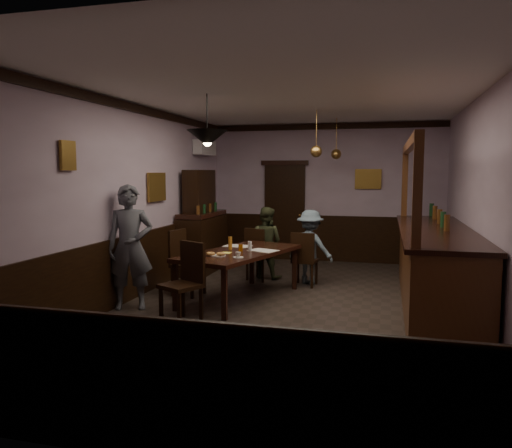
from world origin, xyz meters
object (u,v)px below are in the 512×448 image
(coffee_cup, at_px, (238,255))
(pendant_iron, at_px, (207,138))
(chair_far_left, at_px, (258,252))
(sideboard, at_px, (202,231))
(person_standing, at_px, (130,247))
(chair_far_right, at_px, (304,257))
(person_seated_right, at_px, (310,247))
(soda_can, at_px, (241,248))
(person_seated_left, at_px, (266,243))
(bar_counter, at_px, (435,265))
(chair_side, at_px, (184,259))
(pendant_brass_mid, at_px, (316,152))
(dining_table, at_px, (240,255))
(chair_near, at_px, (186,278))
(pendant_brass_far, at_px, (336,154))

(coffee_cup, distance_m, pendant_iron, 1.66)
(chair_far_left, height_order, sideboard, sideboard)
(chair_far_left, bearing_deg, person_standing, 79.34)
(chair_far_right, relative_size, person_seated_right, 0.72)
(soda_can, height_order, sideboard, sideboard)
(person_seated_left, height_order, bar_counter, bar_counter)
(chair_far_left, height_order, person_standing, person_standing)
(person_standing, bearing_deg, sideboard, 69.02)
(chair_side, height_order, person_seated_right, person_seated_right)
(pendant_brass_mid, bearing_deg, person_standing, -135.66)
(chair_far_right, distance_m, soda_can, 1.44)
(dining_table, relative_size, chair_near, 2.30)
(chair_far_left, bearing_deg, sideboard, -4.94)
(dining_table, bearing_deg, person_seated_right, 57.11)
(chair_far_right, distance_m, chair_near, 2.63)
(chair_far_right, distance_m, pendant_brass_far, 2.50)
(chair_far_right, height_order, person_seated_right, person_seated_right)
(sideboard, bearing_deg, person_standing, -90.22)
(pendant_iron, bearing_deg, chair_near, -104.99)
(dining_table, distance_m, person_standing, 1.65)
(pendant_brass_far, bearing_deg, chair_side, -127.68)
(person_seated_right, relative_size, pendant_brass_mid, 1.60)
(dining_table, bearing_deg, chair_far_right, 53.23)
(dining_table, relative_size, chair_far_right, 2.56)
(chair_far_left, distance_m, person_standing, 2.62)
(person_standing, xyz_separation_m, soda_can, (1.40, 0.81, -0.08))
(dining_table, distance_m, chair_far_right, 1.37)
(chair_far_right, xyz_separation_m, sideboard, (-2.17, 0.84, 0.29))
(person_seated_left, bearing_deg, chair_side, 70.08)
(dining_table, distance_m, chair_near, 1.32)
(chair_side, distance_m, soda_can, 1.03)
(soda_can, relative_size, sideboard, 0.06)
(bar_counter, height_order, pendant_brass_mid, pendant_brass_mid)
(person_seated_right, bearing_deg, chair_side, 54.88)
(pendant_brass_mid, bearing_deg, chair_near, -116.59)
(dining_table, xyz_separation_m, coffee_cup, (0.15, -0.61, 0.11))
(sideboard, bearing_deg, pendant_iron, -67.36)
(chair_far_right, height_order, person_seated_left, person_seated_left)
(chair_side, bearing_deg, person_standing, 168.01)
(chair_far_right, bearing_deg, pendant_brass_far, -96.27)
(person_seated_left, distance_m, coffee_cup, 2.23)
(soda_can, bearing_deg, person_standing, -149.93)
(chair_side, xyz_separation_m, person_seated_right, (1.83, 1.29, 0.08))
(person_seated_left, bearing_deg, chair_far_left, 84.75)
(pendant_brass_far, bearing_deg, pendant_brass_mid, -97.96)
(person_seated_left, xyz_separation_m, pendant_iron, (-0.24, -2.38, 1.75))
(bar_counter, bearing_deg, chair_far_right, 159.56)
(chair_far_left, bearing_deg, dining_table, 112.28)
(chair_far_right, height_order, chair_near, chair_near)
(chair_far_left, height_order, pendant_brass_mid, pendant_brass_mid)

